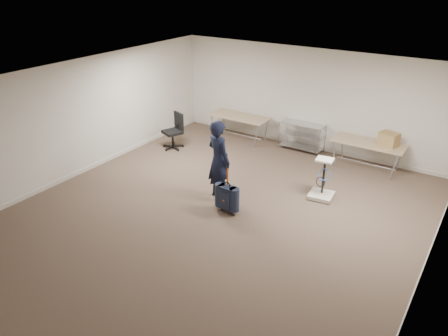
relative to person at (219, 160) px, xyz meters
The scene contains 10 objects.
ground 1.18m from the person, 57.51° to the right, with size 9.00×9.00×0.00m, color #443529.
room_shell 1.21m from the person, 62.04° to the left, with size 8.00×9.00×9.00m.
folding_table_left 3.65m from the person, 114.30° to the left, with size 1.80×0.75×0.73m.
folding_table_right 4.05m from the person, 55.30° to the left, with size 1.80×0.75×0.73m.
wire_shelf 3.63m from the person, 83.61° to the left, with size 1.22×0.47×0.80m.
person is the anchor object (origin of this frame).
suitcase 0.87m from the person, 41.25° to the right, with size 0.39×0.24×1.02m.
office_chair 3.27m from the person, 147.32° to the left, with size 0.62×0.63×1.02m.
equipment_cart 2.40m from the person, 32.70° to the left, with size 0.58×0.58×0.96m.
cardboard_box 4.35m from the person, 50.71° to the left, with size 0.44×0.33×0.33m, color #A1734B.
Camera 1 is at (4.44, -6.54, 4.80)m, focal length 35.00 mm.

